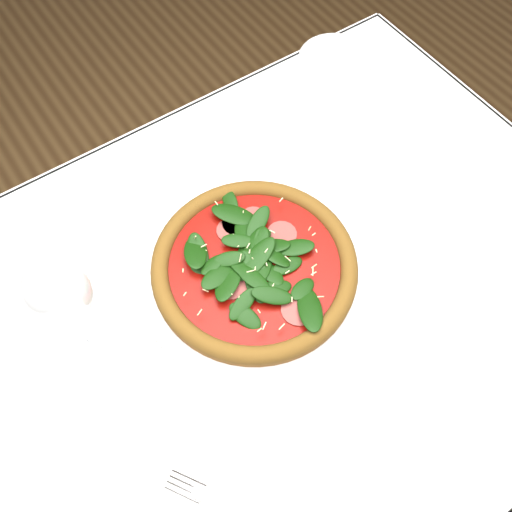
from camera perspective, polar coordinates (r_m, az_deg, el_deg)
ground at (r=1.54m, az=-0.91°, el=-17.52°), size 6.00×6.00×0.00m
dining_table at (r=0.92m, az=-1.47°, el=-8.77°), size 1.21×0.81×0.75m
plate at (r=0.85m, az=-0.16°, el=-1.50°), size 0.35×0.35×0.02m
pizza at (r=0.83m, az=-0.16°, el=-0.84°), size 0.35×0.35×0.04m
wine_glass at (r=0.72m, az=-19.14°, el=-3.73°), size 0.08×0.08×0.20m
fork at (r=0.75m, az=-3.77°, el=-23.31°), size 0.10×0.15×0.00m
saucer_far at (r=1.15m, az=7.94°, el=18.93°), size 0.14×0.14×0.01m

